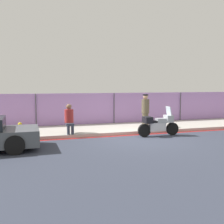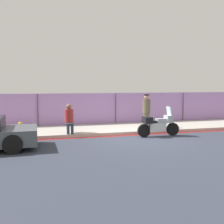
% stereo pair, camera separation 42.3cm
% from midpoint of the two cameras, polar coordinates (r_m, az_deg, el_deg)
% --- Properties ---
extents(ground_plane, '(120.00, 120.00, 0.00)m').
position_cam_midpoint_polar(ground_plane, '(12.00, 7.08, -5.88)').
color(ground_plane, '#333847').
extents(sidewalk, '(33.43, 3.06, 0.16)m').
position_cam_midpoint_polar(sidewalk, '(14.35, 3.28, -3.56)').
color(sidewalk, '#ADA89E').
rests_on(sidewalk, ground_plane).
extents(curb_paint_stripe, '(33.43, 0.18, 0.01)m').
position_cam_midpoint_polar(curb_paint_stripe, '(12.85, 5.52, -5.05)').
color(curb_paint_stripe, red).
rests_on(curb_paint_stripe, ground_plane).
extents(storefront_fence, '(31.76, 0.17, 1.96)m').
position_cam_midpoint_polar(storefront_fence, '(15.76, 1.49, 0.61)').
color(storefront_fence, '#AD7FC6').
rests_on(storefront_fence, ground_plane).
extents(motorcycle, '(2.11, 0.51, 1.41)m').
position_cam_midpoint_polar(motorcycle, '(12.69, 10.99, -2.70)').
color(motorcycle, black).
rests_on(motorcycle, ground_plane).
extents(officer_standing, '(0.41, 0.41, 1.78)m').
position_cam_midpoint_polar(officer_standing, '(14.23, 8.33, 0.32)').
color(officer_standing, brown).
rests_on(officer_standing, sidewalk).
extents(person_seated_on_curb, '(0.42, 0.72, 1.38)m').
position_cam_midpoint_polar(person_seated_on_curb, '(12.58, -8.36, -1.07)').
color(person_seated_on_curb, '#2D3342').
rests_on(person_seated_on_curb, sidewalk).
extents(fire_hydrant, '(0.20, 0.25, 0.61)m').
position_cam_midpoint_polar(fire_hydrant, '(12.54, -18.41, -3.47)').
color(fire_hydrant, gold).
rests_on(fire_hydrant, sidewalk).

